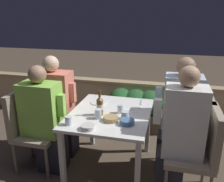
# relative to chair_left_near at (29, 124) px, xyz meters

# --- Properties ---
(ground_plane) EXTENTS (16.00, 16.00, 0.00)m
(ground_plane) POSITION_rel_chair_left_near_xyz_m (0.91, 0.16, -0.54)
(ground_plane) COLOR brown
(parapet_wall) EXTENTS (9.00, 0.18, 0.64)m
(parapet_wall) POSITION_rel_chair_left_near_xyz_m (0.91, 1.60, -0.22)
(parapet_wall) COLOR tan
(parapet_wall) RESTS_ON ground_plane
(dining_table) EXTENTS (0.85, 1.02, 0.71)m
(dining_table) POSITION_rel_chair_left_near_xyz_m (0.91, 0.16, 0.08)
(dining_table) COLOR white
(dining_table) RESTS_ON ground_plane
(planter_hedge) EXTENTS (0.84, 0.47, 0.62)m
(planter_hedge) POSITION_rel_chair_left_near_xyz_m (1.03, 1.25, -0.20)
(planter_hedge) COLOR brown
(planter_hedge) RESTS_ON ground_plane
(chair_left_near) EXTENTS (0.46, 0.45, 0.93)m
(chair_left_near) POSITION_rel_chair_left_near_xyz_m (0.00, 0.00, 0.00)
(chair_left_near) COLOR gray
(chair_left_near) RESTS_ON ground_plane
(person_green_blouse) EXTENTS (0.49, 0.26, 1.23)m
(person_green_blouse) POSITION_rel_chair_left_near_xyz_m (0.21, -0.00, 0.07)
(person_green_blouse) COLOR #282833
(person_green_blouse) RESTS_ON ground_plane
(chair_left_far) EXTENTS (0.46, 0.45, 0.93)m
(chair_left_far) POSITION_rel_chair_left_near_xyz_m (-0.02, 0.35, 0.00)
(chair_left_far) COLOR gray
(chair_left_far) RESTS_ON ground_plane
(person_coral_top) EXTENTS (0.51, 0.26, 1.26)m
(person_coral_top) POSITION_rel_chair_left_near_xyz_m (0.18, 0.35, 0.09)
(person_coral_top) COLOR #282833
(person_coral_top) RESTS_ON ground_plane
(chair_right_near) EXTENTS (0.46, 0.45, 0.93)m
(chair_right_near) POSITION_rel_chair_left_near_xyz_m (1.85, -0.04, 0.00)
(chair_right_near) COLOR gray
(chair_right_near) RESTS_ON ground_plane
(person_white_polo) EXTENTS (0.47, 0.26, 1.31)m
(person_white_polo) POSITION_rel_chair_left_near_xyz_m (1.64, -0.04, 0.12)
(person_white_polo) COLOR #282833
(person_white_polo) RESTS_ON ground_plane
(chair_right_far) EXTENTS (0.46, 0.45, 0.93)m
(chair_right_far) POSITION_rel_chair_left_near_xyz_m (1.83, 0.31, 0.00)
(chair_right_far) COLOR gray
(chair_right_far) RESTS_ON ground_plane
(person_blue_shirt) EXTENTS (0.47, 0.26, 1.32)m
(person_blue_shirt) POSITION_rel_chair_left_near_xyz_m (1.63, 0.31, 0.12)
(person_blue_shirt) COLOR #282833
(person_blue_shirt) RESTS_ON ground_plane
(beer_bottle) EXTENTS (0.07, 0.07, 0.27)m
(beer_bottle) POSITION_rel_chair_left_near_xyz_m (0.82, 0.07, 0.27)
(beer_bottle) COLOR brown
(beer_bottle) RESTS_ON dining_table
(plate_0) EXTENTS (0.23, 0.23, 0.01)m
(plate_0) POSITION_rel_chair_left_near_xyz_m (1.11, 0.32, 0.17)
(plate_0) COLOR white
(plate_0) RESTS_ON dining_table
(plate_1) EXTENTS (0.19, 0.19, 0.01)m
(plate_1) POSITION_rel_chair_left_near_xyz_m (0.71, 0.40, 0.17)
(plate_1) COLOR white
(plate_1) RESTS_ON dining_table
(bowl_0) EXTENTS (0.15, 0.15, 0.05)m
(bowl_0) POSITION_rel_chair_left_near_xyz_m (0.97, -0.03, 0.19)
(bowl_0) COLOR tan
(bowl_0) RESTS_ON dining_table
(bowl_1) EXTENTS (0.13, 0.13, 0.04)m
(bowl_1) POSITION_rel_chair_left_near_xyz_m (0.80, -0.26, 0.19)
(bowl_1) COLOR beige
(bowl_1) RESTS_ON dining_table
(bowl_2) EXTENTS (0.14, 0.14, 0.05)m
(bowl_2) POSITION_rel_chair_left_near_xyz_m (1.14, -0.07, 0.19)
(bowl_2) COLOR #4C709E
(bowl_2) RESTS_ON dining_table
(glass_cup_0) EXTENTS (0.06, 0.06, 0.09)m
(glass_cup_0) POSITION_rel_chair_left_near_xyz_m (1.02, 0.17, 0.21)
(glass_cup_0) COLOR silver
(glass_cup_0) RESTS_ON dining_table
(glass_cup_1) EXTENTS (0.07, 0.07, 0.10)m
(glass_cup_1) POSITION_rel_chair_left_near_xyz_m (0.83, -0.01, 0.22)
(glass_cup_1) COLOR silver
(glass_cup_1) RESTS_ON dining_table
(glass_cup_2) EXTENTS (0.07, 0.07, 0.09)m
(glass_cup_2) POSITION_rel_chair_left_near_xyz_m (0.60, -0.22, 0.21)
(glass_cup_2) COLOR silver
(glass_cup_2) RESTS_ON dining_table
(glass_cup_3) EXTENTS (0.08, 0.08, 0.08)m
(glass_cup_3) POSITION_rel_chair_left_near_xyz_m (1.10, 0.05, 0.21)
(glass_cup_3) COLOR silver
(glass_cup_3) RESTS_ON dining_table
(fork_0) EXTENTS (0.03, 0.17, 0.01)m
(fork_0) POSITION_rel_chair_left_near_xyz_m (1.20, 0.54, 0.17)
(fork_0) COLOR silver
(fork_0) RESTS_ON dining_table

